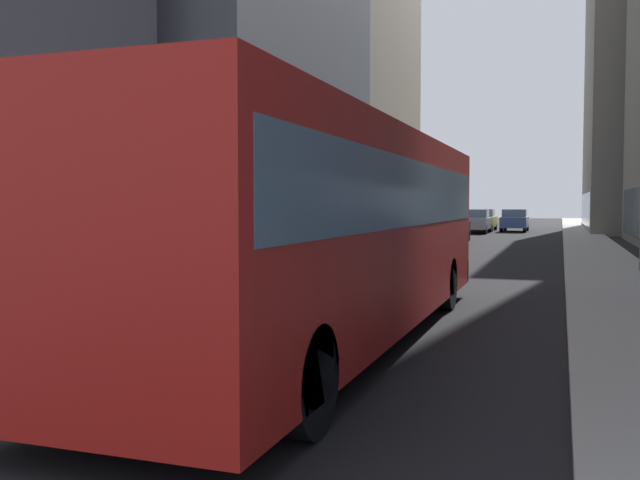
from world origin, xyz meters
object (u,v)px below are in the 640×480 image
at_px(car_red_coupe, 358,236).
at_px(dalmatian_dog, 46,345).
at_px(car_grey_wagon, 263,251).
at_px(car_black_suv, 449,227).
at_px(car_blue_hatchback, 515,220).
at_px(car_yellow_taxi, 482,220).
at_px(transit_bus, 332,220).
at_px(car_silver_sedan, 475,221).

relative_size(car_red_coupe, dalmatian_dog, 4.34).
height_order(car_grey_wagon, dalmatian_dog, car_grey_wagon).
relative_size(car_black_suv, dalmatian_dog, 4.20).
bearing_deg(dalmatian_dog, car_blue_hatchback, 87.54).
height_order(car_yellow_taxi, dalmatian_dog, car_yellow_taxi).
bearing_deg(dalmatian_dog, car_grey_wagon, 101.07).
bearing_deg(car_red_coupe, transit_bus, -75.42).
height_order(car_red_coupe, car_yellow_taxi, same).
xyz_separation_m(car_blue_hatchback, car_black_suv, (-2.40, -15.48, -0.00)).
distance_m(car_red_coupe, dalmatian_dog, 19.21).
bearing_deg(car_silver_sedan, car_red_coupe, -93.90).
xyz_separation_m(car_red_coupe, car_black_suv, (1.60, 11.71, -0.00)).
xyz_separation_m(car_black_suv, dalmatian_dog, (0.41, -30.81, -0.31)).
bearing_deg(car_silver_sedan, car_blue_hatchback, 57.27).
bearing_deg(car_red_coupe, car_grey_wagon, -90.00).
bearing_deg(car_blue_hatchback, transit_bus, -90.00).
relative_size(car_red_coupe, car_blue_hatchback, 0.93).
bearing_deg(car_silver_sedan, car_grey_wagon, -92.84).
relative_size(car_black_suv, car_grey_wagon, 1.03).
relative_size(car_silver_sedan, car_grey_wagon, 1.07).
bearing_deg(car_blue_hatchback, car_yellow_taxi, 160.25).
height_order(car_silver_sedan, car_blue_hatchback, same).
bearing_deg(car_silver_sedan, transit_bus, -86.46).
xyz_separation_m(transit_bus, car_yellow_taxi, (-2.40, 43.43, -0.95)).
bearing_deg(car_black_suv, car_yellow_taxi, 90.00).
bearing_deg(car_yellow_taxi, dalmatian_dog, -89.50).
height_order(car_red_coupe, car_black_suv, same).
bearing_deg(car_grey_wagon, car_yellow_taxi, 87.52).
relative_size(car_yellow_taxi, car_silver_sedan, 1.01).
bearing_deg(car_grey_wagon, car_black_suv, 85.55).
relative_size(car_yellow_taxi, car_grey_wagon, 1.08).
xyz_separation_m(car_black_suv, car_grey_wagon, (-1.60, -20.54, 0.00)).
xyz_separation_m(car_yellow_taxi, car_grey_wagon, (-1.60, -36.88, -0.00)).
xyz_separation_m(transit_bus, car_silver_sedan, (-2.40, 38.83, -0.95)).
bearing_deg(car_yellow_taxi, transit_bus, -86.84).
distance_m(car_silver_sedan, car_black_suv, 11.75).
relative_size(car_silver_sedan, car_black_suv, 1.04).
xyz_separation_m(car_blue_hatchback, dalmatian_dog, (-1.99, -46.29, -0.31)).
bearing_deg(car_grey_wagon, dalmatian_dog, -78.93).
height_order(car_yellow_taxi, car_silver_sedan, same).
distance_m(car_yellow_taxi, car_blue_hatchback, 2.55).
relative_size(transit_bus, car_yellow_taxi, 2.72).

